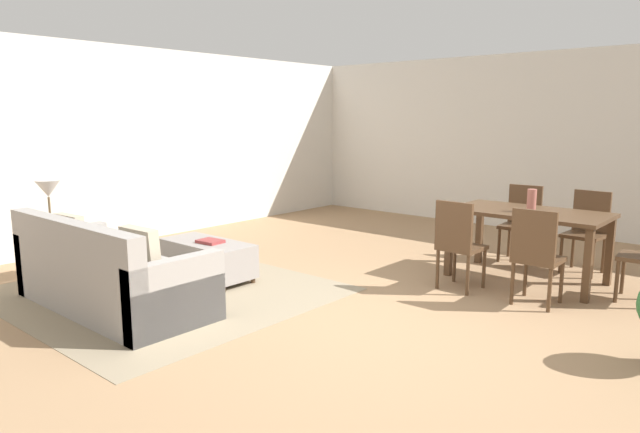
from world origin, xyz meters
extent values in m
plane|color=#9E7A56|center=(0.00, 0.00, 0.00)|extent=(10.80, 10.80, 0.00)
cube|color=silver|center=(0.00, 5.00, 1.35)|extent=(9.00, 0.12, 2.70)
cube|color=silver|center=(-4.50, 0.50, 1.35)|extent=(0.12, 11.00, 2.70)
cube|color=gray|center=(-2.06, -0.57, 0.00)|extent=(3.00, 2.80, 0.01)
cube|color=gray|center=(-2.02, -1.15, 0.21)|extent=(2.09, 0.90, 0.42)
cube|color=gray|center=(-2.02, -1.52, 0.64)|extent=(2.09, 0.16, 0.44)
cube|color=gray|center=(-2.99, -1.15, 0.31)|extent=(0.14, 0.90, 0.62)
cube|color=gray|center=(-1.04, -1.15, 0.31)|extent=(0.14, 0.90, 0.62)
cube|color=tan|center=(-2.63, -1.24, 0.62)|extent=(0.40, 0.12, 0.39)
cube|color=gray|center=(-2.22, -1.27, 0.59)|extent=(0.35, 0.12, 0.35)
cube|color=slate|center=(-1.81, -1.26, 0.60)|extent=(0.36, 0.14, 0.36)
cube|color=tan|center=(-1.40, -1.23, 0.63)|extent=(0.42, 0.14, 0.42)
cube|color=gray|center=(-2.11, 0.00, 0.24)|extent=(1.10, 0.50, 0.35)
cylinder|color=#513823|center=(-2.61, 0.20, 0.03)|extent=(0.05, 0.05, 0.06)
cylinder|color=#513823|center=(-1.61, 0.20, 0.03)|extent=(0.05, 0.05, 0.06)
cylinder|color=#513823|center=(-2.61, -0.20, 0.03)|extent=(0.05, 0.05, 0.06)
cylinder|color=#513823|center=(-1.61, -0.20, 0.03)|extent=(0.05, 0.05, 0.06)
cube|color=brown|center=(-3.36, -1.10, 0.54)|extent=(0.40, 0.40, 0.03)
cylinder|color=brown|center=(-3.53, -0.93, 0.26)|extent=(0.04, 0.04, 0.53)
cylinder|color=brown|center=(-3.19, -0.93, 0.26)|extent=(0.04, 0.04, 0.53)
cylinder|color=brown|center=(-3.53, -1.27, 0.26)|extent=(0.04, 0.04, 0.53)
cylinder|color=brown|center=(-3.19, -1.27, 0.26)|extent=(0.04, 0.04, 0.53)
cylinder|color=brown|center=(-3.36, -1.10, 0.57)|extent=(0.16, 0.16, 0.02)
cylinder|color=brown|center=(-3.36, -1.10, 0.74)|extent=(0.02, 0.02, 0.32)
cone|color=silver|center=(-3.36, -1.10, 0.99)|extent=(0.26, 0.26, 0.18)
cube|color=#513823|center=(0.53, 2.21, 0.74)|extent=(1.56, 0.88, 0.04)
cube|color=#513823|center=(-0.19, 2.59, 0.36)|extent=(0.07, 0.07, 0.72)
cube|color=#513823|center=(1.26, 2.59, 0.36)|extent=(0.07, 0.07, 0.72)
cube|color=#513823|center=(-0.19, 1.83, 0.36)|extent=(0.07, 0.07, 0.72)
cube|color=#513823|center=(1.26, 1.83, 0.36)|extent=(0.07, 0.07, 0.72)
cube|color=#513823|center=(0.14, 1.47, 0.43)|extent=(0.41, 0.41, 0.04)
cube|color=#513823|center=(0.14, 1.29, 0.69)|extent=(0.40, 0.05, 0.47)
cylinder|color=#513823|center=(-0.02, 1.65, 0.21)|extent=(0.04, 0.04, 0.41)
cylinder|color=#513823|center=(0.32, 1.64, 0.21)|extent=(0.04, 0.04, 0.41)
cylinder|color=#513823|center=(-0.03, 1.31, 0.21)|extent=(0.04, 0.04, 0.41)
cylinder|color=#513823|center=(0.31, 1.30, 0.21)|extent=(0.04, 0.04, 0.41)
cube|color=#513823|center=(0.91, 1.49, 0.43)|extent=(0.41, 0.41, 0.04)
cube|color=#513823|center=(0.92, 1.31, 0.69)|extent=(0.40, 0.05, 0.47)
cylinder|color=#513823|center=(0.74, 1.66, 0.21)|extent=(0.04, 0.04, 0.41)
cylinder|color=#513823|center=(1.08, 1.67, 0.21)|extent=(0.04, 0.04, 0.41)
cylinder|color=#513823|center=(0.75, 1.32, 0.21)|extent=(0.04, 0.04, 0.41)
cylinder|color=#513823|center=(1.09, 1.33, 0.21)|extent=(0.04, 0.04, 0.41)
cube|color=#513823|center=(0.15, 2.94, 0.43)|extent=(0.42, 0.42, 0.04)
cube|color=#513823|center=(0.14, 3.12, 0.69)|extent=(0.40, 0.06, 0.47)
cylinder|color=#513823|center=(0.33, 2.78, 0.21)|extent=(0.04, 0.04, 0.41)
cylinder|color=#513823|center=(-0.01, 2.77, 0.21)|extent=(0.04, 0.04, 0.41)
cylinder|color=#513823|center=(0.31, 3.12, 0.21)|extent=(0.04, 0.04, 0.41)
cylinder|color=#513823|center=(-0.03, 3.11, 0.21)|extent=(0.04, 0.04, 0.41)
cube|color=#513823|center=(0.90, 2.91, 0.43)|extent=(0.43, 0.43, 0.04)
cube|color=#513823|center=(0.92, 3.09, 0.69)|extent=(0.40, 0.07, 0.47)
cylinder|color=#513823|center=(1.06, 2.73, 0.21)|extent=(0.04, 0.04, 0.41)
cylinder|color=#513823|center=(0.72, 2.75, 0.21)|extent=(0.04, 0.04, 0.41)
cylinder|color=#513823|center=(1.09, 3.07, 0.21)|extent=(0.04, 0.04, 0.41)
cylinder|color=#513823|center=(0.75, 3.09, 0.21)|extent=(0.04, 0.04, 0.41)
cylinder|color=#513823|center=(1.47, 2.03, 0.21)|extent=(0.04, 0.04, 0.41)
cylinder|color=#513823|center=(1.45, 2.37, 0.21)|extent=(0.04, 0.04, 0.41)
cylinder|color=#B26659|center=(0.57, 2.16, 0.88)|extent=(0.09, 0.09, 0.24)
cube|color=maroon|center=(-2.03, -0.01, 0.43)|extent=(0.28, 0.22, 0.03)
camera|label=1|loc=(2.73, -3.73, 1.74)|focal=31.84mm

